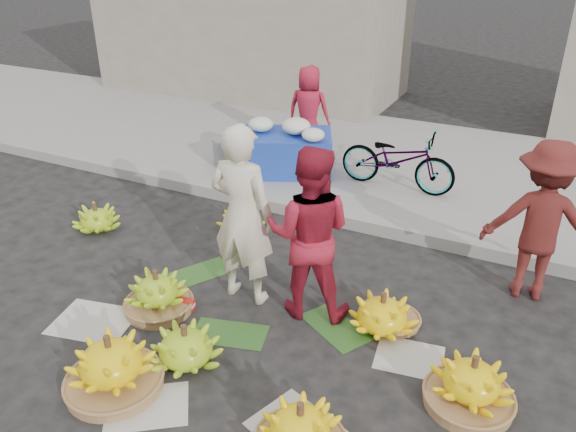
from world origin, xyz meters
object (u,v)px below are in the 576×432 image
at_px(banana_bunch_0, 158,293).
at_px(vendor_cream, 243,216).
at_px(banana_bunch_4, 471,384).
at_px(bicycle, 398,159).
at_px(flower_table, 284,150).

relative_size(banana_bunch_0, vendor_cream, 0.36).
distance_m(banana_bunch_4, bicycle, 3.73).
xyz_separation_m(flower_table, bicycle, (1.58, 0.13, 0.08)).
height_order(banana_bunch_0, banana_bunch_4, banana_bunch_4).
xyz_separation_m(banana_bunch_4, vendor_cream, (-2.20, 0.48, 0.67)).
relative_size(vendor_cream, flower_table, 1.13).
distance_m(banana_bunch_0, bicycle, 3.67).
bearing_deg(flower_table, vendor_cream, -95.18).
bearing_deg(banana_bunch_4, bicycle, 115.12).
height_order(banana_bunch_4, vendor_cream, vendor_cream).
height_order(flower_table, bicycle, bicycle).
xyz_separation_m(banana_bunch_4, flower_table, (-3.16, 3.23, 0.24)).
bearing_deg(vendor_cream, banana_bunch_4, 167.59).
distance_m(banana_bunch_0, flower_table, 3.34).
xyz_separation_m(vendor_cream, bicycle, (0.62, 2.88, -0.35)).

